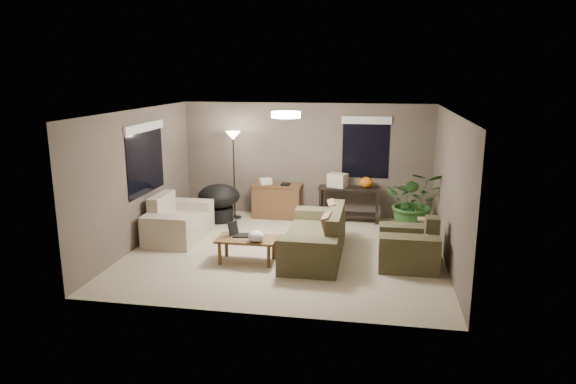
% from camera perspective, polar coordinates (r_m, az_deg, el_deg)
% --- Properties ---
extents(room_shell, '(5.50, 5.50, 5.50)m').
position_cam_1_polar(room_shell, '(8.95, -0.22, 0.96)').
color(room_shell, '#C7B894').
rests_on(room_shell, ground).
extents(main_sofa, '(0.95, 2.20, 0.85)m').
position_cam_1_polar(main_sofa, '(9.01, 3.22, -5.28)').
color(main_sofa, '#4D472E').
rests_on(main_sofa, ground).
extents(throw_pillows, '(0.31, 1.37, 0.47)m').
position_cam_1_polar(throw_pillows, '(8.88, 4.89, -3.18)').
color(throw_pillows, '#8C7251').
rests_on(throw_pillows, main_sofa).
extents(loveseat, '(0.90, 1.60, 0.85)m').
position_cam_1_polar(loveseat, '(10.18, -12.18, -3.37)').
color(loveseat, beige).
rests_on(loveseat, ground).
extents(armchair, '(0.95, 1.00, 0.85)m').
position_cam_1_polar(armchair, '(8.78, 13.30, -6.10)').
color(armchair, '#47432B').
rests_on(armchair, ground).
extents(coffee_table, '(1.00, 0.55, 0.42)m').
position_cam_1_polar(coffee_table, '(8.71, -4.60, -5.51)').
color(coffee_table, brown).
rests_on(coffee_table, ground).
extents(laptop, '(0.42, 0.29, 0.24)m').
position_cam_1_polar(laptop, '(8.81, -5.52, -4.49)').
color(laptop, black).
rests_on(laptop, coffee_table).
extents(plastic_bag, '(0.28, 0.26, 0.19)m').
position_cam_1_polar(plastic_bag, '(8.48, -3.56, -4.92)').
color(plastic_bag, white).
rests_on(plastic_bag, coffee_table).
extents(desk, '(1.10, 0.50, 0.75)m').
position_cam_1_polar(desk, '(11.32, -1.23, -0.98)').
color(desk, brown).
rests_on(desk, ground).
extents(desk_papers, '(0.70, 0.31, 0.12)m').
position_cam_1_polar(desk_papers, '(11.24, -2.03, 1.14)').
color(desk_papers, silver).
rests_on(desk_papers, desk).
extents(console_table, '(1.30, 0.40, 0.75)m').
position_cam_1_polar(console_table, '(11.10, 6.77, -1.04)').
color(console_table, black).
rests_on(console_table, ground).
extents(pumpkin, '(0.35, 0.35, 0.23)m').
position_cam_1_polar(pumpkin, '(10.99, 8.65, 1.06)').
color(pumpkin, orange).
rests_on(pumpkin, console_table).
extents(cardboard_box, '(0.46, 0.40, 0.29)m').
position_cam_1_polar(cardboard_box, '(11.01, 5.53, 1.31)').
color(cardboard_box, beige).
rests_on(cardboard_box, console_table).
extents(papasan_chair, '(1.05, 1.05, 0.80)m').
position_cam_1_polar(papasan_chair, '(11.13, -7.68, -0.88)').
color(papasan_chair, black).
rests_on(papasan_chair, ground).
extents(floor_lamp, '(0.32, 0.32, 1.91)m').
position_cam_1_polar(floor_lamp, '(11.11, -6.10, 5.10)').
color(floor_lamp, black).
rests_on(floor_lamp, ground).
extents(ceiling_fixture, '(0.50, 0.50, 0.10)m').
position_cam_1_polar(ceiling_fixture, '(8.77, -0.23, 8.58)').
color(ceiling_fixture, white).
rests_on(ceiling_fixture, room_shell).
extents(houseplant, '(1.17, 1.29, 1.01)m').
position_cam_1_polar(houseplant, '(10.46, 13.85, -1.82)').
color(houseplant, '#2D5923').
rests_on(houseplant, ground).
extents(cat_scratching_post, '(0.32, 0.32, 0.50)m').
position_cam_1_polar(cat_scratching_post, '(9.92, 14.76, -4.44)').
color(cat_scratching_post, tan).
rests_on(cat_scratching_post, ground).
extents(window_left, '(0.05, 1.56, 1.33)m').
position_cam_1_polar(window_left, '(9.97, -15.59, 4.86)').
color(window_left, black).
rests_on(window_left, room_shell).
extents(window_back, '(1.06, 0.05, 1.33)m').
position_cam_1_polar(window_back, '(11.17, 8.66, 6.04)').
color(window_back, black).
rests_on(window_back, room_shell).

